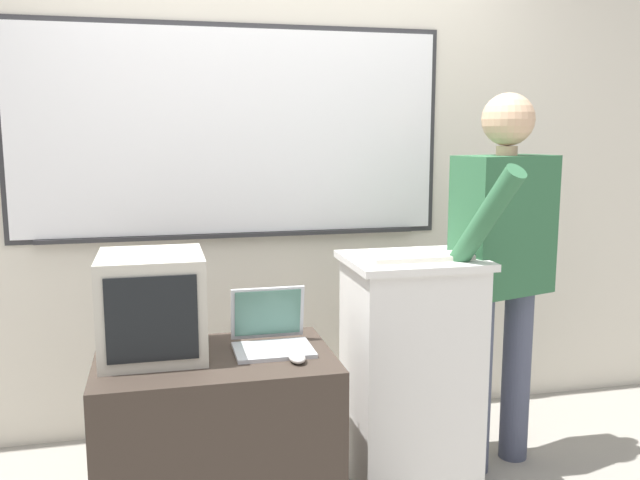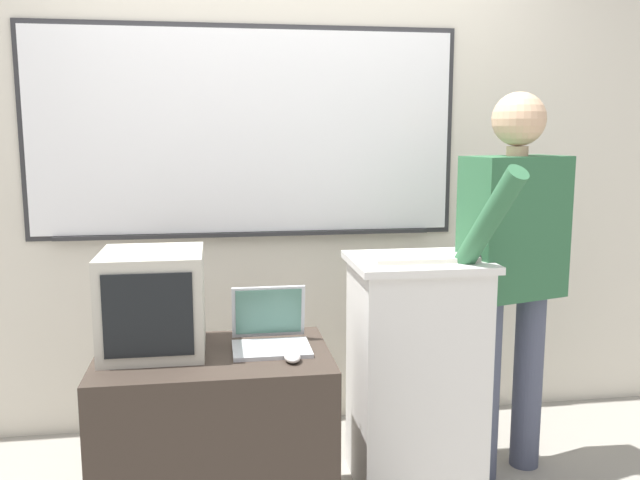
% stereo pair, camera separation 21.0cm
% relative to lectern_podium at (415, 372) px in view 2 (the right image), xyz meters
% --- Properties ---
extents(back_wall, '(6.40, 0.17, 2.84)m').
position_rel_lectern_podium_xyz_m(back_wall, '(-0.46, 0.78, 0.92)').
color(back_wall, beige).
rests_on(back_wall, ground_plane).
extents(lectern_podium, '(0.56, 0.48, 0.99)m').
position_rel_lectern_podium_xyz_m(lectern_podium, '(0.00, 0.00, 0.00)').
color(lectern_podium, silver).
rests_on(lectern_podium, ground_plane).
extents(side_desk, '(0.88, 0.57, 0.69)m').
position_rel_lectern_podium_xyz_m(side_desk, '(-0.85, -0.19, -0.15)').
color(side_desk, '#382D26').
rests_on(side_desk, ground_plane).
extents(person_presenter, '(0.62, 0.63, 1.68)m').
position_rel_lectern_podium_xyz_m(person_presenter, '(0.43, 0.02, 0.48)').
color(person_presenter, '#474C60').
rests_on(person_presenter, ground_plane).
extents(laptop, '(0.29, 0.27, 0.23)m').
position_rel_lectern_podium_xyz_m(laptop, '(-0.63, -0.14, 0.25)').
color(laptop, '#B7BABF').
rests_on(laptop, side_desk).
extents(wireless_keyboard, '(0.43, 0.14, 0.02)m').
position_rel_lectern_podium_xyz_m(wireless_keyboard, '(0.01, -0.06, 0.50)').
color(wireless_keyboard, beige).
rests_on(wireless_keyboard, lectern_podium).
extents(computer_mouse_by_laptop, '(0.06, 0.10, 0.03)m').
position_rel_lectern_podium_xyz_m(computer_mouse_by_laptop, '(-0.57, -0.33, 0.21)').
color(computer_mouse_by_laptop, silver).
rests_on(computer_mouse_by_laptop, side_desk).
extents(computer_mouse_by_keyboard, '(0.06, 0.10, 0.03)m').
position_rel_lectern_podium_xyz_m(computer_mouse_by_keyboard, '(0.23, -0.05, 0.51)').
color(computer_mouse_by_keyboard, black).
rests_on(computer_mouse_by_keyboard, lectern_podium).
extents(crt_monitor, '(0.38, 0.40, 0.38)m').
position_rel_lectern_podium_xyz_m(crt_monitor, '(-1.07, -0.12, 0.38)').
color(crt_monitor, '#BCB7A8').
rests_on(crt_monitor, side_desk).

